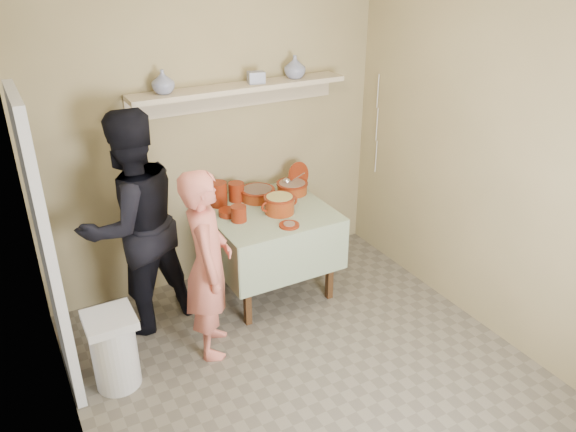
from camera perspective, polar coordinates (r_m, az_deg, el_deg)
ground at (r=4.00m, az=3.44°, el=-17.05°), size 3.50×3.50×0.00m
tile_panel at (r=3.82m, az=-23.31°, el=-3.27°), size 0.06×0.70×2.00m
plate_stack_a at (r=4.67m, az=-7.14°, el=2.24°), size 0.15×0.15×0.20m
plate_stack_b at (r=4.75m, az=-5.27°, el=2.48°), size 0.13×0.13×0.16m
bowl_stack at (r=4.40m, az=-5.03°, el=0.25°), size 0.13×0.13×0.13m
empty_bowl at (r=4.52m, az=-6.07°, el=0.36°), size 0.16×0.16×0.05m
propped_lid at (r=4.97m, az=1.08°, el=4.19°), size 0.24×0.12×0.23m
vase_right at (r=4.76m, az=0.70°, el=14.91°), size 0.22×0.22×0.19m
vase_left at (r=4.35m, az=-12.59°, el=13.17°), size 0.24×0.24×0.18m
ceramic_box at (r=4.60m, az=-3.26°, el=13.87°), size 0.14×0.11×0.09m
person_cook at (r=3.96m, az=-8.13°, el=-4.92°), size 0.50×0.61×1.42m
person_helper at (r=4.29m, az=-15.48°, el=-0.79°), size 0.99×0.87×1.73m
room_shell at (r=3.13m, az=4.21°, el=5.01°), size 3.04×3.54×2.62m
serving_table at (r=4.66m, az=-2.06°, el=-0.64°), size 0.97×0.97×0.76m
cazuela_meat_a at (r=4.77m, az=-3.11°, el=2.34°), size 0.30×0.30×0.10m
cazuela_meat_b at (r=4.88m, az=0.42°, el=2.99°), size 0.28×0.28×0.10m
ladle at (r=4.87m, az=-0.05°, el=3.55°), size 0.08×0.26×0.19m
cazuela_rice at (r=4.51m, az=-0.87°, el=1.33°), size 0.33×0.25×0.14m
front_plate at (r=4.32m, az=0.13°, el=-0.91°), size 0.16×0.16×0.03m
wall_shelf at (r=4.60m, az=-4.98°, el=12.65°), size 1.80×0.25×0.21m
trash_bin at (r=4.02m, az=-17.23°, el=-12.89°), size 0.32×0.32×0.56m
electrical_cord at (r=5.20m, az=9.03°, el=9.17°), size 0.01×0.05×0.90m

